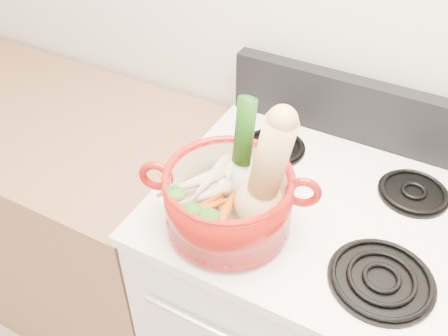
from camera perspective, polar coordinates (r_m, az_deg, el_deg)
The scene contains 24 objects.
wall_back at distance 1.34m, azimuth 18.32°, elevation 16.41°, with size 3.50×0.02×2.60m, color beige.
stove_body at distance 1.62m, azimuth 8.78°, elevation -16.35°, with size 0.76×0.65×0.92m, color silver.
cooktop at distance 1.26m, azimuth 10.95°, elevation -4.47°, with size 0.78×0.67×0.03m, color white.
control_backsplash at distance 1.42m, azimuth 15.66°, elevation 6.23°, with size 0.76×0.05×0.18m, color black.
counter_left at distance 2.06m, azimuth -19.97°, elevation -3.63°, with size 1.36×0.65×0.90m, color #8A5E41.
burner_front_left at distance 1.18m, azimuth -0.27°, elevation -5.46°, with size 0.22×0.22×0.02m, color black.
burner_front_right at distance 1.11m, azimuth 17.55°, elevation -11.98°, with size 0.22×0.22×0.02m, color black.
burner_back_left at distance 1.38m, azimuth 5.72°, elevation 2.49°, with size 0.17×0.17×0.02m, color black.
burner_back_right at distance 1.33m, azimuth 20.86°, elevation -2.53°, with size 0.17×0.17×0.02m, color black.
dutch_oven at distance 1.11m, azimuth 0.50°, elevation -3.66°, with size 0.28×0.28×0.14m, color #9B110A.
pot_handle_left at distance 1.10m, azimuth -7.75°, elevation -0.91°, with size 0.08×0.08×0.02m, color #9B110A.
pot_handle_right at distance 1.07m, azimuth 9.06°, elevation -2.77°, with size 0.08×0.08×0.02m, color #9B110A.
squash at distance 1.02m, azimuth 4.45°, elevation -0.47°, with size 0.12×0.12×0.29m, color tan, non-canonical shape.
leek at distance 1.07m, azimuth 2.02°, elevation 1.56°, with size 0.04×0.04×0.28m, color silver.
ginger at distance 1.18m, azimuth 3.45°, elevation -1.56°, with size 0.08×0.06×0.04m, color tan.
parsnip_0 at distance 1.17m, azimuth -1.30°, elevation -2.07°, with size 0.04×0.04×0.20m, color beige.
parsnip_1 at distance 1.14m, azimuth -1.75°, elevation -2.97°, with size 0.04×0.04×0.18m, color beige.
parsnip_2 at distance 1.16m, azimuth -0.05°, elevation -1.35°, with size 0.04×0.04×0.20m, color #F0DFC3.
parsnip_3 at distance 1.15m, azimuth -3.85°, elevation -1.70°, with size 0.04×0.04×0.17m, color beige.
parsnip_4 at distance 1.17m, azimuth -1.07°, elevation -0.47°, with size 0.04×0.04×0.20m, color beige.
carrot_0 at distance 1.10m, azimuth -1.86°, elevation -5.86°, with size 0.03×0.03×0.16m, color #BD4809.
carrot_1 at distance 1.11m, azimuth -2.99°, elevation -4.84°, with size 0.03×0.03×0.15m, color #BF4409.
carrot_2 at distance 1.09m, azimuth 0.28°, elevation -4.98°, with size 0.04×0.04×0.19m, color #C9580A.
carrot_3 at distance 1.10m, azimuth -2.49°, elevation -4.82°, with size 0.03×0.03×0.14m, color #BA4E09.
Camera 1 is at (0.20, 0.53, 1.81)m, focal length 40.00 mm.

